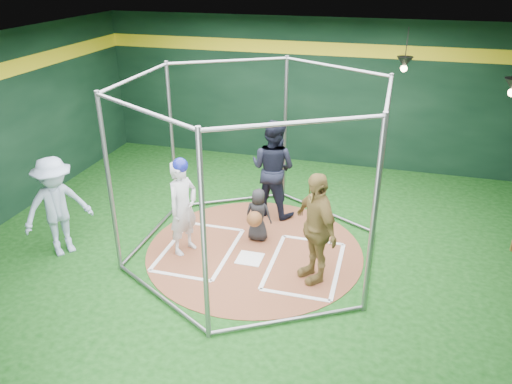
# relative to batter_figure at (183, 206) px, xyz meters

# --- Properties ---
(room_shell) EXTENTS (10.10, 9.10, 3.53)m
(room_shell) POSITION_rel_batter_figure_xyz_m (1.17, 0.34, 0.87)
(room_shell) COLOR #0D390D
(room_shell) RESTS_ON ground
(clay_disc) EXTENTS (3.80, 3.80, 0.01)m
(clay_disc) POSITION_rel_batter_figure_xyz_m (1.17, 0.33, -0.88)
(clay_disc) COLOR brown
(clay_disc) RESTS_ON ground
(home_plate) EXTENTS (0.43, 0.43, 0.01)m
(home_plate) POSITION_rel_batter_figure_xyz_m (1.17, 0.03, -0.86)
(home_plate) COLOR white
(home_plate) RESTS_ON clay_disc
(batter_box_left) EXTENTS (1.17, 1.77, 0.01)m
(batter_box_left) POSITION_rel_batter_figure_xyz_m (0.22, 0.08, -0.86)
(batter_box_left) COLOR white
(batter_box_left) RESTS_ON clay_disc
(batter_box_right) EXTENTS (1.17, 1.77, 0.01)m
(batter_box_right) POSITION_rel_batter_figure_xyz_m (2.12, 0.08, -0.86)
(batter_box_right) COLOR white
(batter_box_right) RESTS_ON clay_disc
(batting_cage) EXTENTS (4.05, 4.67, 3.00)m
(batting_cage) POSITION_rel_batter_figure_xyz_m (1.17, 0.33, 0.62)
(batting_cage) COLOR gray
(batting_cage) RESTS_ON ground
(pendant_lamp_near) EXTENTS (0.34, 0.34, 0.90)m
(pendant_lamp_near) POSITION_rel_batter_figure_xyz_m (3.37, 3.93, 1.86)
(pendant_lamp_near) COLOR black
(pendant_lamp_near) RESTS_ON room_shell
(batter_figure) EXTENTS (0.59, 0.71, 1.75)m
(batter_figure) POSITION_rel_batter_figure_xyz_m (0.00, 0.00, 0.00)
(batter_figure) COLOR silver
(batter_figure) RESTS_ON clay_disc
(visitor_leopard) EXTENTS (1.03, 1.11, 1.83)m
(visitor_leopard) POSITION_rel_batter_figure_xyz_m (2.30, -0.21, 0.04)
(visitor_leopard) COLOR #A38845
(visitor_leopard) RESTS_ON clay_disc
(catcher_figure) EXTENTS (0.49, 0.55, 0.99)m
(catcher_figure) POSITION_rel_batter_figure_xyz_m (1.13, 0.70, -0.37)
(catcher_figure) COLOR black
(catcher_figure) RESTS_ON clay_disc
(umpire) EXTENTS (1.11, 0.97, 1.94)m
(umpire) POSITION_rel_batter_figure_xyz_m (1.13, 1.81, 0.10)
(umpire) COLOR black
(umpire) RESTS_ON clay_disc
(bystander_blue) EXTENTS (1.21, 1.32, 1.78)m
(bystander_blue) POSITION_rel_batter_figure_xyz_m (-2.03, -0.61, 0.01)
(bystander_blue) COLOR #9BAFCE
(bystander_blue) RESTS_ON ground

